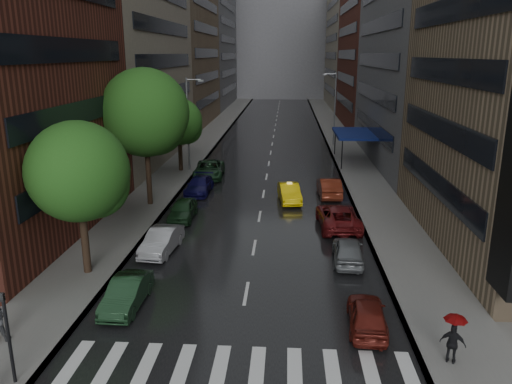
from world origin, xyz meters
The scene contains 19 objects.
ground centered at (0.00, 0.00, 0.00)m, with size 220.00×220.00×0.00m, color gray.
road centered at (0.00, 50.00, 0.01)m, with size 14.00×140.00×0.01m, color black.
sidewalk_left centered at (-9.00, 50.00, 0.07)m, with size 4.00×140.00×0.15m, color gray.
sidewalk_right centered at (9.00, 50.00, 0.07)m, with size 4.00×140.00×0.15m, color gray.
crosswalk centered at (0.20, -2.00, 0.01)m, with size 13.15×2.80×0.01m.
buildings_left centered at (-15.00, 58.79, 15.99)m, with size 8.00×108.00×38.00m.
buildings_right centered at (15.00, 56.70, 15.03)m, with size 8.05×109.10×36.00m.
building_far centered at (0.00, 118.00, 16.00)m, with size 40.00×14.00×32.00m, color slate.
tree_near centered at (-8.60, 5.69, 5.61)m, with size 5.15×5.15×8.20m.
tree_mid centered at (-8.60, 18.19, 7.14)m, with size 6.54×6.54×10.43m.
tree_far centered at (-8.60, 29.70, 4.95)m, with size 4.54×4.54×7.24m.
taxi centered at (2.15, 19.91, 0.72)m, with size 1.52×4.34×1.43m, color yellow.
parked_cars_left centered at (-5.40, 18.56, 0.73)m, with size 2.98×30.02×1.60m.
parked_cars_right centered at (5.40, 12.67, 0.75)m, with size 2.89×24.97×1.57m.
ped_red_umbrella centered at (8.16, -1.38, 1.34)m, with size 1.01×0.82×2.01m.
traffic_light centered at (-7.60, -3.51, 2.23)m, with size 0.18×0.15×3.45m.
street_lamp_left centered at (-7.72, 30.00, 4.89)m, with size 1.74×0.22×9.00m.
street_lamp_right centered at (7.72, 45.00, 4.89)m, with size 1.74×0.22×9.00m.
awning centered at (8.98, 35.00, 3.13)m, with size 4.00×8.00×3.12m.
Camera 1 is at (1.86, -18.15, 11.36)m, focal length 35.00 mm.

